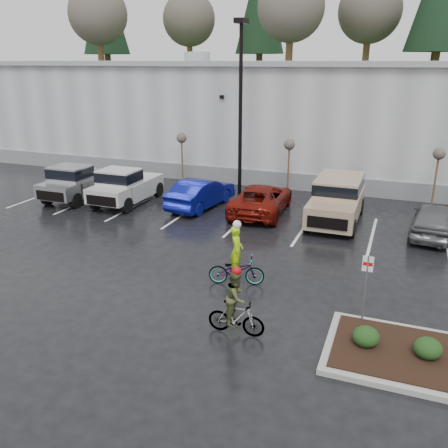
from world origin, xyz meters
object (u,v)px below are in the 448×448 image
at_px(car_blue, 201,193).
at_px(car_red, 261,199).
at_px(fire_lane_sign, 366,282).
at_px(pickup_white, 129,184).
at_px(pickup_silver, 82,180).
at_px(cyclist_hivis, 237,265).
at_px(sapling_east, 439,157).
at_px(lamppost, 241,92).
at_px(sapling_mid, 289,148).
at_px(cyclist_olive, 236,309).
at_px(car_grey, 433,220).
at_px(suv_tan, 336,201).
at_px(sapling_west, 182,141).

height_order(car_blue, car_red, car_blue).
distance_m(fire_lane_sign, pickup_white, 15.57).
distance_m(pickup_silver, cyclist_hivis, 13.61).
height_order(sapling_east, pickup_silver, sapling_east).
height_order(lamppost, pickup_white, lamppost).
height_order(sapling_east, pickup_white, sapling_east).
distance_m(lamppost, sapling_mid, 4.00).
distance_m(sapling_mid, cyclist_hivis, 11.72).
distance_m(lamppost, cyclist_olive, 15.03).
bearing_deg(sapling_mid, pickup_white, -151.44).
relative_size(sapling_east, car_red, 0.61).
bearing_deg(lamppost, car_red, -51.24).
height_order(sapling_east, car_red, sapling_east).
bearing_deg(car_grey, pickup_white, 6.07).
height_order(sapling_mid, car_blue, sapling_mid).
distance_m(sapling_east, car_grey, 4.48).
distance_m(car_grey, cyclist_hivis, 9.83).
xyz_separation_m(car_blue, cyclist_olive, (5.72, -10.75, 0.00)).
xyz_separation_m(sapling_east, suv_tan, (-4.30, -3.68, -1.70)).
distance_m(car_blue, car_red, 3.18).
bearing_deg(car_grey, suv_tan, 0.98).
xyz_separation_m(car_blue, cyclist_hivis, (4.69, -7.80, -0.05)).
bearing_deg(sapling_east, pickup_silver, -166.40).
height_order(lamppost, pickup_silver, lamppost).
height_order(fire_lane_sign, car_blue, fire_lane_sign).
bearing_deg(car_grey, fire_lane_sign, 82.08).
bearing_deg(sapling_west, car_grey, -16.08).
bearing_deg(car_grey, lamppost, -11.44).
relative_size(sapling_mid, pickup_silver, 0.62).
bearing_deg(lamppost, pickup_silver, -157.31).
xyz_separation_m(sapling_east, fire_lane_sign, (-2.20, -12.80, -1.32)).
bearing_deg(car_grey, sapling_west, -10.62).
height_order(pickup_white, car_blue, pickup_white).
distance_m(fire_lane_sign, cyclist_hivis, 4.52).
distance_m(pickup_white, car_blue, 4.02).
xyz_separation_m(sapling_mid, pickup_silver, (-10.56, -4.37, -1.75)).
distance_m(pickup_white, car_grey, 15.05).
xyz_separation_m(lamppost, sapling_east, (10.00, 1.00, -2.96)).
height_order(lamppost, cyclist_olive, lamppost).
xyz_separation_m(suv_tan, cyclist_olive, (-1.14, -10.78, -0.27)).
xyz_separation_m(sapling_mid, cyclist_olive, (2.06, -14.45, -1.97)).
bearing_deg(sapling_east, suv_tan, -139.48).
xyz_separation_m(pickup_silver, cyclist_olive, (12.61, -10.08, -0.22)).
relative_size(suv_tan, cyclist_hivis, 2.23).
xyz_separation_m(lamppost, car_blue, (-1.16, -2.70, -4.93)).
bearing_deg(sapling_mid, fire_lane_sign, -67.51).
bearing_deg(lamppost, car_grey, -16.89).
xyz_separation_m(sapling_mid, fire_lane_sign, (5.30, -12.80, -1.32)).
bearing_deg(suv_tan, cyclist_hivis, -105.51).
height_order(pickup_white, car_red, pickup_white).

